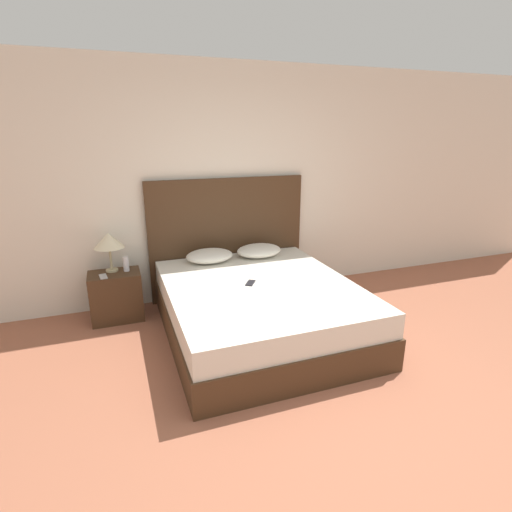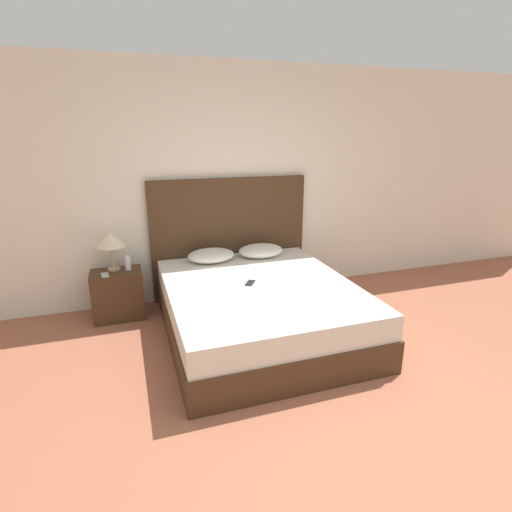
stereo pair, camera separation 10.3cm
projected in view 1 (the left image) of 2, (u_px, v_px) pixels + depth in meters
ground_plane at (358, 435)px, 2.69m from camera, size 16.00×16.00×0.00m
wall_back at (235, 184)px, 4.73m from camera, size 10.00×0.06×2.70m
bed at (260, 309)px, 3.97m from camera, size 1.80×2.13×0.53m
headboard at (228, 238)px, 4.81m from camera, size 1.89×0.05×1.44m
pillow_left at (210, 256)px, 4.51m from camera, size 0.53×0.39×0.15m
pillow_right at (259, 251)px, 4.70m from camera, size 0.53×0.39×0.15m
phone_on_bed at (250, 283)px, 3.90m from camera, size 0.14×0.16×0.01m
nightstand at (116, 296)px, 4.27m from camera, size 0.53×0.36×0.53m
table_lamp at (109, 241)px, 4.15m from camera, size 0.31×0.31×0.42m
phone_on_nightstand at (103, 276)px, 4.08m from camera, size 0.09×0.16×0.01m
toiletry_bottle at (126, 264)px, 4.23m from camera, size 0.06×0.06×0.16m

